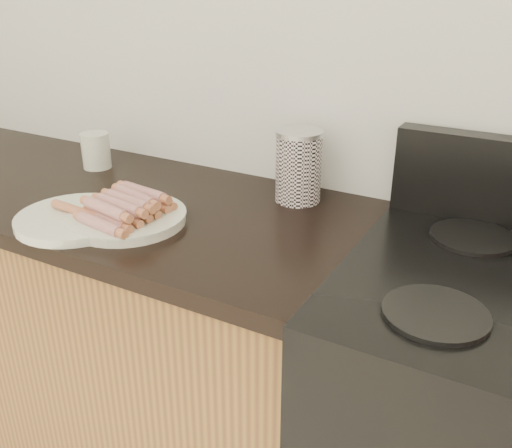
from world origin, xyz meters
The scene contains 11 objects.
wall_back centered at (0.00, 2.00, 1.30)m, with size 4.00×0.04×2.60m, color silver.
cabinet_base centered at (-0.70, 1.69, 0.43)m, with size 2.20×0.59×0.86m, color brown.
counter_slab centered at (-0.70, 1.69, 0.88)m, with size 2.20×0.62×0.04m, color black.
burner_near_left centered at (0.61, 1.51, 0.92)m, with size 0.18×0.18×0.01m, color black.
burner_far_left centered at (0.61, 1.84, 0.92)m, with size 0.18×0.18×0.01m, color black.
main_plate centered at (-0.12, 1.57, 0.91)m, with size 0.27×0.27×0.02m, color white.
side_plate centered at (-0.22, 1.51, 0.91)m, with size 0.28×0.28×0.02m, color white.
hotdog_pile centered at (-0.12, 1.57, 0.94)m, with size 0.13×0.24×0.05m.
plain_sausages centered at (-0.22, 1.51, 0.93)m, with size 0.14×0.03×0.02m.
canister centered at (0.17, 1.89, 0.99)m, with size 0.12×0.12×0.18m.
mug centered at (-0.46, 1.83, 0.95)m, with size 0.08×0.08×0.10m, color white.
Camera 1 is at (0.74, 0.65, 1.45)m, focal length 40.00 mm.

